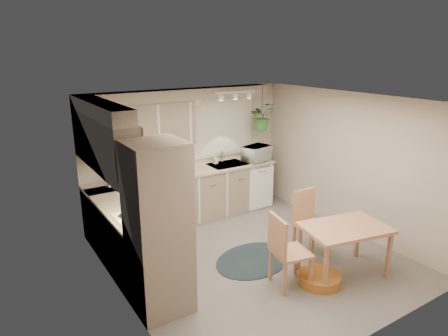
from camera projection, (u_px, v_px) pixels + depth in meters
The scene contains 35 objects.
floor at pixel (253, 257), 6.11m from camera, with size 4.20×4.20×0.00m, color slate.
ceiling at pixel (257, 100), 5.43m from camera, with size 4.20×4.20×0.00m, color white.
wall_back at pixel (187, 153), 7.47m from camera, with size 4.00×0.04×2.40m, color #AFA490.
wall_front at pixel (378, 239), 4.07m from camera, with size 4.00×0.04×2.40m, color #AFA490.
wall_left at pixel (120, 213), 4.74m from camera, with size 0.04×4.20×2.40m, color #AFA490.
wall_right at pixel (349, 163), 6.80m from camera, with size 0.04×4.20×2.40m, color #AFA490.
base_cab_left at pixel (124, 236), 5.82m from camera, with size 0.60×1.85×0.90m, color gray.
base_cab_back at pixel (186, 197), 7.34m from camera, with size 3.60×0.60×0.90m, color gray.
counter_left at pixel (122, 206), 5.69m from camera, with size 0.64×1.89×0.04m, color tan.
counter_back at pixel (186, 173), 7.19m from camera, with size 3.64×0.64×0.04m, color tan.
oven_stack at pixel (158, 229), 4.65m from camera, with size 0.65×0.65×2.10m, color gray.
wall_oven_face at pixel (183, 223), 4.81m from camera, with size 0.02×0.56×0.58m, color silver.
upper_cab_left at pixel (105, 143), 5.46m from camera, with size 0.35×2.00×0.75m, color gray.
upper_cab_back at pixel (138, 127), 6.63m from camera, with size 2.00×0.35×0.75m, color gray.
soffit_left at pixel (100, 109), 5.31m from camera, with size 0.30×2.00×0.20m, color #AFA490.
soffit_back at pixel (179, 95), 6.93m from camera, with size 3.60×0.30×0.20m, color #AFA490.
cooktop at pixel (137, 218), 5.22m from camera, with size 0.52×0.58×0.02m, color silver.
range_hood at pixel (134, 185), 5.08m from camera, with size 0.40×0.60×0.14m, color silver.
window_blinds at pixel (220, 128), 7.69m from camera, with size 1.40×0.02×1.00m, color silver.
window_frame at pixel (220, 128), 7.70m from camera, with size 1.50×0.02×1.10m, color beige.
sink at pixel (227, 166), 7.67m from camera, with size 0.70×0.48×0.10m, color #97989E.
dishwasher_front at pixel (261, 189), 7.87m from camera, with size 0.58×0.01×0.83m, color silver.
track_light_bar at pixel (235, 92), 7.06m from camera, with size 0.80×0.04×0.04m, color silver.
wall_clock at pixel (194, 100), 7.24m from camera, with size 0.30×0.30×0.03m, color #DABE4C.
dining_table at pixel (343, 250), 5.59m from camera, with size 1.15×0.77×0.72m, color tan.
chair_left at pixel (291, 251), 5.27m from camera, with size 0.48×0.48×1.02m, color tan.
chair_back at pixel (313, 224), 6.09m from camera, with size 0.47×0.47×1.00m, color tan.
braided_rug at pixel (253, 260), 6.03m from camera, with size 1.28×0.96×0.01m, color black.
pet_bed at pixel (320, 279), 5.43m from camera, with size 0.58×0.58×0.13m, color #C17426.
microwave at pixel (257, 152), 7.85m from camera, with size 0.55×0.30×0.37m, color silver.
soap_bottle at pixel (215, 162), 7.68m from camera, with size 0.08×0.17×0.08m, color silver.
hanging_plant at pixel (262, 119), 7.72m from camera, with size 0.48×0.53×0.42m, color #316D2B.
coffee_maker at pixel (130, 172), 6.61m from camera, with size 0.19×0.24×0.34m, color black.
toaster at pixel (158, 172), 6.91m from camera, with size 0.26×0.15×0.16m, color #97989E.
knife_block at pixel (167, 168), 7.03m from camera, with size 0.10×0.10×0.22m, color tan.
Camera 1 is at (-3.31, -4.37, 3.07)m, focal length 32.00 mm.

